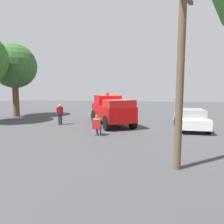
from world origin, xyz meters
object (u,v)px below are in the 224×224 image
(traffic_cone, at_px, (108,117))
(vintage_fire_truck, at_px, (111,110))
(lawn_chair_by_car, at_px, (129,113))
(utility_pole, at_px, (180,73))
(spectator_seated, at_px, (97,124))
(spectator_standing, at_px, (60,113))
(lawn_chair_near_truck, at_px, (97,126))
(oak_tree_distant, at_px, (14,66))
(classic_hot_rod, at_px, (191,119))

(traffic_cone, bearing_deg, vintage_fire_truck, 15.58)
(lawn_chair_by_car, xyz_separation_m, utility_pole, (11.80, 2.66, 2.82))
(spectator_seated, distance_m, spectator_standing, 4.93)
(spectator_standing, bearing_deg, lawn_chair_near_truck, 49.11)
(utility_pole, bearing_deg, spectator_seated, -139.41)
(vintage_fire_truck, height_order, lawn_chair_by_car, vintage_fire_truck)
(lawn_chair_near_truck, relative_size, utility_pole, 0.16)
(spectator_seated, bearing_deg, utility_pole, 40.59)
(lawn_chair_by_car, height_order, oak_tree_distant, oak_tree_distant)
(lawn_chair_near_truck, xyz_separation_m, utility_pole, (4.62, 4.08, 2.82))
(vintage_fire_truck, bearing_deg, spectator_standing, -81.07)
(lawn_chair_near_truck, bearing_deg, traffic_cone, -176.06)
(vintage_fire_truck, bearing_deg, spectator_seated, -3.72)
(lawn_chair_by_car, height_order, spectator_seated, spectator_seated)
(vintage_fire_truck, relative_size, traffic_cone, 9.88)
(lawn_chair_near_truck, distance_m, utility_pole, 6.78)
(lawn_chair_by_car, bearing_deg, traffic_cone, -67.55)
(oak_tree_distant, relative_size, utility_pole, 1.13)
(classic_hot_rod, xyz_separation_m, lawn_chair_near_truck, (3.10, -6.14, -0.16))
(spectator_seated, xyz_separation_m, oak_tree_distant, (-6.97, -10.19, 4.41))
(lawn_chair_near_truck, bearing_deg, lawn_chair_by_car, 168.80)
(vintage_fire_truck, height_order, utility_pole, utility_pole)
(spectator_seated, relative_size, oak_tree_distant, 0.18)
(classic_hot_rod, relative_size, utility_pole, 0.67)
(vintage_fire_truck, xyz_separation_m, spectator_standing, (0.63, -4.03, -0.23))
(traffic_cone, bearing_deg, lawn_chair_by_car, 112.45)
(spectator_standing, height_order, utility_pole, utility_pole)
(lawn_chair_near_truck, distance_m, spectator_seated, 0.17)
(classic_hot_rod, relative_size, spectator_standing, 2.63)
(lawn_chair_near_truck, relative_size, traffic_cone, 1.61)
(utility_pole, bearing_deg, lawn_chair_near_truck, -138.55)
(spectator_seated, bearing_deg, traffic_cone, -175.88)
(classic_hot_rod, relative_size, traffic_cone, 6.95)
(lawn_chair_near_truck, bearing_deg, oak_tree_distant, -124.89)
(vintage_fire_truck, xyz_separation_m, utility_pole, (8.53, 3.83, 2.22))
(oak_tree_distant, relative_size, traffic_cone, 11.61)
(vintage_fire_truck, relative_size, lawn_chair_by_car, 6.15)
(spectator_seated, bearing_deg, lawn_chair_near_truck, -4.63)
(spectator_standing, bearing_deg, oak_tree_distant, -120.88)
(spectator_standing, bearing_deg, classic_hot_rod, 89.00)
(vintage_fire_truck, distance_m, classic_hot_rod, 5.96)
(spectator_standing, bearing_deg, traffic_cone, 133.21)
(lawn_chair_by_car, relative_size, traffic_cone, 1.61)
(spectator_seated, xyz_separation_m, spectator_standing, (-3.14, -3.79, 0.27))
(lawn_chair_by_car, height_order, utility_pole, utility_pole)
(lawn_chair_by_car, relative_size, oak_tree_distant, 0.14)
(vintage_fire_truck, height_order, lawn_chair_near_truck, vintage_fire_truck)
(lawn_chair_near_truck, xyz_separation_m, oak_tree_distant, (-7.10, -10.18, 4.51))
(spectator_seated, bearing_deg, classic_hot_rod, 115.81)
(lawn_chair_near_truck, xyz_separation_m, lawn_chair_by_car, (-7.17, 1.42, 0.00))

